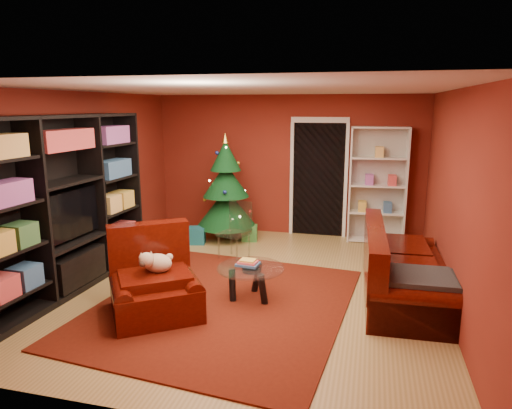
% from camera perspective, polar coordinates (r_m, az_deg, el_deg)
% --- Properties ---
extents(floor, '(5.00, 5.50, 0.05)m').
position_cam_1_polar(floor, '(6.32, -0.91, -10.33)').
color(floor, olive).
rests_on(floor, ground).
extents(ceiling, '(5.00, 5.50, 0.05)m').
position_cam_1_polar(ceiling, '(5.84, -1.00, 14.45)').
color(ceiling, silver).
rests_on(ceiling, wall_back).
extents(wall_back, '(5.00, 0.05, 2.60)m').
position_cam_1_polar(wall_back, '(8.61, 3.90, 4.89)').
color(wall_back, maroon).
rests_on(wall_back, ground).
extents(wall_left, '(0.05, 5.50, 2.60)m').
position_cam_1_polar(wall_left, '(7.02, -21.27, 2.40)').
color(wall_left, maroon).
rests_on(wall_left, ground).
extents(wall_right, '(0.05, 5.50, 2.60)m').
position_cam_1_polar(wall_right, '(5.82, 23.80, 0.29)').
color(wall_right, maroon).
rests_on(wall_right, ground).
extents(doorway, '(1.06, 0.60, 2.16)m').
position_cam_1_polar(doorway, '(8.52, 7.80, 3.02)').
color(doorway, black).
rests_on(doorway, floor).
extents(rug, '(3.22, 3.65, 0.02)m').
position_cam_1_polar(rug, '(5.76, -4.10, -12.33)').
color(rug, '#58180B').
rests_on(rug, floor).
extents(media_unit, '(0.57, 3.00, 2.29)m').
position_cam_1_polar(media_unit, '(6.38, -22.74, -0.06)').
color(media_unit, black).
rests_on(media_unit, floor).
extents(christmas_tree, '(1.37, 1.37, 1.94)m').
position_cam_1_polar(christmas_tree, '(8.24, -3.77, 2.04)').
color(christmas_tree, '#093615').
rests_on(christmas_tree, floor).
extents(gift_box_teal, '(0.35, 0.35, 0.29)m').
position_cam_1_polar(gift_box_teal, '(8.19, -7.40, -3.85)').
color(gift_box_teal, '#135D70').
rests_on(gift_box_teal, floor).
extents(gift_box_green, '(0.32, 0.32, 0.27)m').
position_cam_1_polar(gift_box_green, '(8.30, -0.81, -3.57)').
color(gift_box_green, '#317A33').
rests_on(gift_box_green, floor).
extents(white_bookshelf, '(0.99, 0.40, 2.10)m').
position_cam_1_polar(white_bookshelf, '(8.31, 14.94, 2.30)').
color(white_bookshelf, white).
rests_on(white_bookshelf, floor).
extents(armchair, '(1.47, 1.47, 0.83)m').
position_cam_1_polar(armchair, '(5.47, -12.53, -9.38)').
color(armchair, '#390904').
rests_on(armchair, rug).
extents(dog, '(0.50, 0.48, 0.27)m').
position_cam_1_polar(dog, '(5.45, -12.18, -7.17)').
color(dog, beige).
rests_on(dog, armchair).
extents(sofa, '(1.05, 2.20, 0.93)m').
position_cam_1_polar(sofa, '(6.06, 18.24, -7.00)').
color(sofa, '#390904').
rests_on(sofa, rug).
extents(coffee_table, '(0.92, 0.92, 0.53)m').
position_cam_1_polar(coffee_table, '(5.81, -0.67, -9.79)').
color(coffee_table, gray).
rests_on(coffee_table, rug).
extents(acrylic_chair, '(0.54, 0.57, 0.83)m').
position_cam_1_polar(acrylic_chair, '(7.25, -2.79, -3.68)').
color(acrylic_chair, '#66605B').
rests_on(acrylic_chair, rug).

